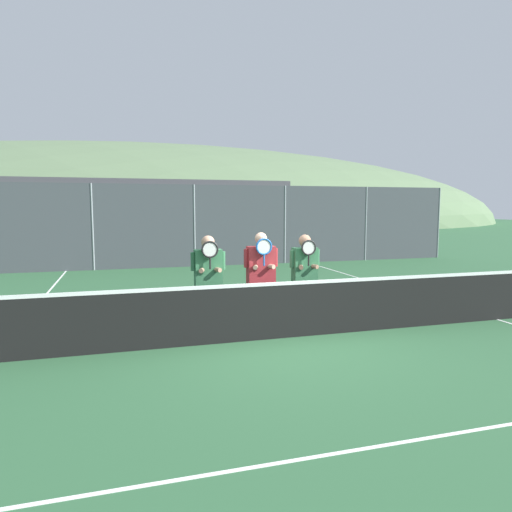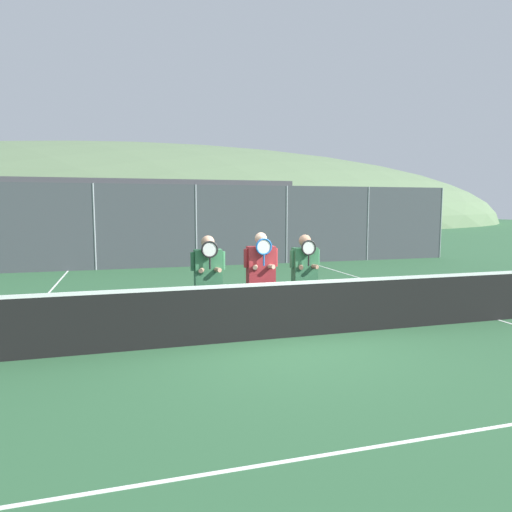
% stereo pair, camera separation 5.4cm
% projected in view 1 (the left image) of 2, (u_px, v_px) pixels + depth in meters
% --- Properties ---
extents(ground_plane, '(120.00, 120.00, 0.00)m').
position_uv_depth(ground_plane, '(284.00, 338.00, 7.59)').
color(ground_plane, '#2D5B38').
extents(hill_distant, '(99.29, 55.16, 19.31)m').
position_uv_depth(hill_distant, '(142.00, 224.00, 58.75)').
color(hill_distant, '#5B7551').
rests_on(hill_distant, ground_plane).
extents(clubhouse_building, '(15.83, 5.50, 3.51)m').
position_uv_depth(clubhouse_building, '(134.00, 214.00, 24.45)').
color(clubhouse_building, '#9EA3A8').
rests_on(clubhouse_building, ground_plane).
extents(fence_back, '(21.01, 0.06, 2.97)m').
position_uv_depth(fence_back, '(194.00, 226.00, 16.53)').
color(fence_back, gray).
rests_on(fence_back, ground_plane).
extents(tennis_net, '(11.80, 0.09, 1.05)m').
position_uv_depth(tennis_net, '(284.00, 309.00, 7.54)').
color(tennis_net, gray).
rests_on(tennis_net, ground_plane).
extents(court_line_left_sideline, '(0.05, 16.00, 0.01)m').
position_uv_depth(court_line_left_sideline, '(29.00, 315.00, 9.22)').
color(court_line_left_sideline, white).
rests_on(court_line_left_sideline, ground_plane).
extents(court_line_right_sideline, '(0.05, 16.00, 0.01)m').
position_uv_depth(court_line_right_sideline, '(405.00, 292.00, 11.69)').
color(court_line_right_sideline, white).
rests_on(court_line_right_sideline, ground_plane).
extents(court_line_service_near, '(8.79, 0.05, 0.01)m').
position_uv_depth(court_line_service_near, '(412.00, 441.00, 4.25)').
color(court_line_service_near, white).
rests_on(court_line_service_near, ground_plane).
extents(player_leftmost, '(0.60, 0.34, 1.69)m').
position_uv_depth(player_leftmost, '(208.00, 275.00, 7.77)').
color(player_leftmost, '#56565B').
rests_on(player_leftmost, ground_plane).
extents(player_center_left, '(0.62, 0.34, 1.73)m').
position_uv_depth(player_center_left, '(261.00, 272.00, 7.98)').
color(player_center_left, black).
rests_on(player_center_left, ground_plane).
extents(player_center_right, '(0.57, 0.34, 1.68)m').
position_uv_depth(player_center_right, '(305.00, 272.00, 8.24)').
color(player_center_right, black).
rests_on(player_center_right, ground_plane).
extents(car_left_of_center, '(4.22, 2.08, 1.80)m').
position_uv_depth(car_left_of_center, '(130.00, 238.00, 18.49)').
color(car_left_of_center, '#B2B7BC').
rests_on(car_left_of_center, ground_plane).
extents(car_center, '(4.62, 1.98, 1.72)m').
position_uv_depth(car_center, '(248.00, 236.00, 19.85)').
color(car_center, silver).
rests_on(car_center, ground_plane).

